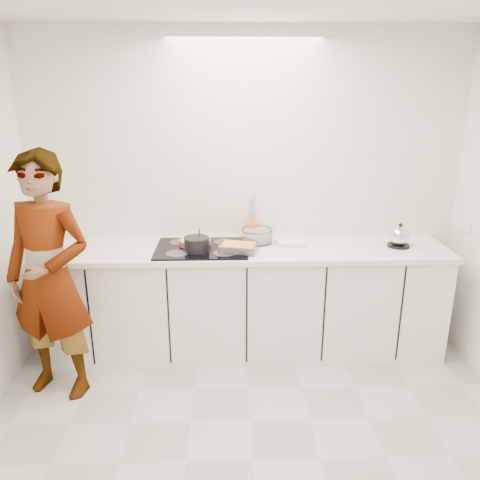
{
  "coord_description": "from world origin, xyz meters",
  "views": [
    {
      "loc": [
        -0.14,
        -2.26,
        2.11
      ],
      "look_at": [
        -0.05,
        1.05,
        1.05
      ],
      "focal_mm": 35.0,
      "sensor_mm": 36.0,
      "label": 1
    }
  ],
  "objects_px": {
    "tart_dish": "(195,242)",
    "saucepan": "(197,244)",
    "hob": "(201,248)",
    "mixing_bowl": "(257,236)",
    "kettle": "(399,237)",
    "cook": "(50,278)",
    "utensil_crock": "(252,230)",
    "baking_dish": "(238,247)"
  },
  "relations": [
    {
      "from": "tart_dish",
      "to": "saucepan",
      "type": "distance_m",
      "value": 0.16
    },
    {
      "from": "hob",
      "to": "saucepan",
      "type": "bearing_deg",
      "value": -110.74
    },
    {
      "from": "saucepan",
      "to": "mixing_bowl",
      "type": "height_order",
      "value": "saucepan"
    },
    {
      "from": "hob",
      "to": "kettle",
      "type": "bearing_deg",
      "value": 0.59
    },
    {
      "from": "tart_dish",
      "to": "cook",
      "type": "height_order",
      "value": "cook"
    },
    {
      "from": "saucepan",
      "to": "utensil_crock",
      "type": "xyz_separation_m",
      "value": [
        0.45,
        0.36,
        0.0
      ]
    },
    {
      "from": "hob",
      "to": "saucepan",
      "type": "xyz_separation_m",
      "value": [
        -0.03,
        -0.08,
        0.06
      ]
    },
    {
      "from": "baking_dish",
      "to": "saucepan",
      "type": "bearing_deg",
      "value": 178.74
    },
    {
      "from": "hob",
      "to": "saucepan",
      "type": "distance_m",
      "value": 0.11
    },
    {
      "from": "kettle",
      "to": "utensil_crock",
      "type": "bearing_deg",
      "value": 167.47
    },
    {
      "from": "hob",
      "to": "baking_dish",
      "type": "height_order",
      "value": "baking_dish"
    },
    {
      "from": "kettle",
      "to": "baking_dish",
      "type": "bearing_deg",
      "value": -175.42
    },
    {
      "from": "hob",
      "to": "kettle",
      "type": "distance_m",
      "value": 1.59
    },
    {
      "from": "baking_dish",
      "to": "mixing_bowl",
      "type": "distance_m",
      "value": 0.3
    },
    {
      "from": "baking_dish",
      "to": "cook",
      "type": "height_order",
      "value": "cook"
    },
    {
      "from": "utensil_crock",
      "to": "saucepan",
      "type": "bearing_deg",
      "value": -141.67
    },
    {
      "from": "baking_dish",
      "to": "mixing_bowl",
      "type": "relative_size",
      "value": 0.97
    },
    {
      "from": "cook",
      "to": "baking_dish",
      "type": "bearing_deg",
      "value": 32.7
    },
    {
      "from": "tart_dish",
      "to": "baking_dish",
      "type": "xyz_separation_m",
      "value": [
        0.34,
        -0.16,
        0.01
      ]
    },
    {
      "from": "hob",
      "to": "tart_dish",
      "type": "bearing_deg",
      "value": 126.47
    },
    {
      "from": "tart_dish",
      "to": "kettle",
      "type": "bearing_deg",
      "value": -2.0
    },
    {
      "from": "tart_dish",
      "to": "cook",
      "type": "xyz_separation_m",
      "value": [
        -0.97,
        -0.57,
        -0.07
      ]
    },
    {
      "from": "baking_dish",
      "to": "kettle",
      "type": "bearing_deg",
      "value": 4.58
    },
    {
      "from": "saucepan",
      "to": "baking_dish",
      "type": "relative_size",
      "value": 0.72
    },
    {
      "from": "saucepan",
      "to": "utensil_crock",
      "type": "height_order",
      "value": "saucepan"
    },
    {
      "from": "utensil_crock",
      "to": "cook",
      "type": "xyz_separation_m",
      "value": [
        -1.44,
        -0.78,
        -0.1
      ]
    },
    {
      "from": "hob",
      "to": "utensil_crock",
      "type": "relative_size",
      "value": 5.16
    },
    {
      "from": "utensil_crock",
      "to": "hob",
      "type": "bearing_deg",
      "value": -146.73
    },
    {
      "from": "hob",
      "to": "mixing_bowl",
      "type": "xyz_separation_m",
      "value": [
        0.45,
        0.16,
        0.05
      ]
    },
    {
      "from": "mixing_bowl",
      "to": "cook",
      "type": "bearing_deg",
      "value": -155.8
    },
    {
      "from": "baking_dish",
      "to": "kettle",
      "type": "height_order",
      "value": "kettle"
    },
    {
      "from": "tart_dish",
      "to": "saucepan",
      "type": "xyz_separation_m",
      "value": [
        0.02,
        -0.15,
        0.03
      ]
    },
    {
      "from": "baking_dish",
      "to": "mixing_bowl",
      "type": "height_order",
      "value": "mixing_bowl"
    },
    {
      "from": "baking_dish",
      "to": "cook",
      "type": "xyz_separation_m",
      "value": [
        -1.31,
        -0.41,
        -0.07
      ]
    },
    {
      "from": "mixing_bowl",
      "to": "utensil_crock",
      "type": "bearing_deg",
      "value": 105.35
    },
    {
      "from": "saucepan",
      "to": "baking_dish",
      "type": "distance_m",
      "value": 0.32
    },
    {
      "from": "hob",
      "to": "baking_dish",
      "type": "bearing_deg",
      "value": -16.81
    },
    {
      "from": "kettle",
      "to": "cook",
      "type": "bearing_deg",
      "value": -168.78
    },
    {
      "from": "baking_dish",
      "to": "kettle",
      "type": "relative_size",
      "value": 1.47
    },
    {
      "from": "saucepan",
      "to": "cook",
      "type": "relative_size",
      "value": 0.13
    },
    {
      "from": "saucepan",
      "to": "kettle",
      "type": "height_order",
      "value": "saucepan"
    },
    {
      "from": "tart_dish",
      "to": "baking_dish",
      "type": "relative_size",
      "value": 0.81
    }
  ]
}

